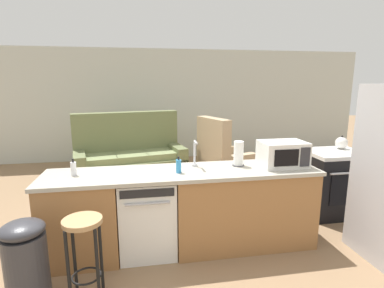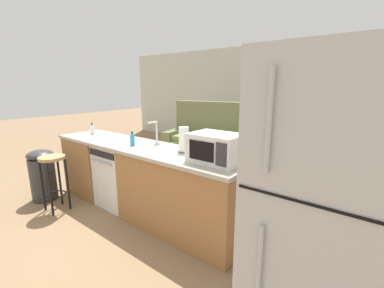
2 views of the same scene
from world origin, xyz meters
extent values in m
plane|color=#896B4C|center=(0.00, 0.00, 0.00)|extent=(24.00, 24.00, 0.00)
cube|color=beige|center=(0.30, 4.20, 1.30)|extent=(10.00, 0.06, 2.60)
cube|color=#9E6B3D|center=(-0.93, 0.00, 0.43)|extent=(0.75, 0.62, 0.86)
cube|color=#9E6B3D|center=(0.83, 0.00, 0.43)|extent=(1.55, 0.62, 0.86)
cube|color=#ADA899|center=(0.15, 0.00, 0.88)|extent=(2.94, 0.66, 0.04)
cube|color=#3F2A18|center=(0.15, 0.00, 0.04)|extent=(2.86, 0.56, 0.08)
cube|color=white|center=(-0.25, 0.00, 0.42)|extent=(0.58, 0.58, 0.84)
cube|color=black|center=(-0.25, -0.30, 0.78)|extent=(0.52, 0.01, 0.08)
cylinder|color=#B2B2B7|center=(-0.25, -0.31, 0.68)|extent=(0.44, 0.02, 0.02)
cube|color=black|center=(2.35, 0.55, 0.42)|extent=(0.76, 0.64, 0.85)
cube|color=black|center=(2.35, 0.22, 0.47)|extent=(0.53, 0.01, 0.43)
cylinder|color=silver|center=(2.35, 0.20, 0.70)|extent=(0.61, 0.03, 0.03)
cube|color=silver|center=(2.35, 0.55, 0.88)|extent=(0.76, 0.64, 0.05)
torus|color=black|center=(2.18, 0.42, 0.89)|extent=(0.16, 0.16, 0.01)
torus|color=black|center=(2.52, 0.42, 0.89)|extent=(0.16, 0.16, 0.01)
torus|color=black|center=(2.18, 0.68, 0.89)|extent=(0.16, 0.16, 0.01)
torus|color=black|center=(2.52, 0.68, 0.89)|extent=(0.16, 0.16, 0.01)
cube|color=#B7B7BC|center=(2.35, -0.55, 0.91)|extent=(0.72, 0.70, 1.82)
cylinder|color=#B2B2B7|center=(2.15, -0.92, 1.47)|extent=(0.02, 0.02, 0.48)
cube|color=black|center=(2.35, -0.90, 1.13)|extent=(0.68, 0.01, 0.01)
cube|color=white|center=(1.28, 0.00, 1.04)|extent=(0.50, 0.36, 0.28)
cube|color=black|center=(1.23, -0.18, 1.04)|extent=(0.27, 0.01, 0.18)
cube|color=#2D2D33|center=(1.45, -0.18, 1.04)|extent=(0.11, 0.01, 0.21)
cylinder|color=silver|center=(0.30, 0.15, 0.92)|extent=(0.07, 0.07, 0.03)
cylinder|color=silver|center=(0.30, 0.15, 1.06)|extent=(0.02, 0.02, 0.26)
cylinder|color=silver|center=(0.30, 0.08, 1.19)|extent=(0.02, 0.14, 0.02)
cylinder|color=#4C4C51|center=(0.79, 0.09, 0.91)|extent=(0.14, 0.14, 0.01)
cylinder|color=white|center=(0.79, 0.09, 1.05)|extent=(0.11, 0.11, 0.27)
cylinder|color=#338CCC|center=(0.09, -0.06, 0.97)|extent=(0.06, 0.06, 0.14)
cylinder|color=black|center=(0.09, -0.06, 1.06)|extent=(0.02, 0.02, 0.04)
cylinder|color=silver|center=(-0.98, 0.03, 0.97)|extent=(0.06, 0.06, 0.14)
cylinder|color=black|center=(-0.98, 0.03, 1.06)|extent=(0.02, 0.02, 0.04)
sphere|color=silver|center=(2.52, 0.68, 0.99)|extent=(0.17, 0.17, 0.17)
sphere|color=black|center=(2.52, 0.68, 1.08)|extent=(0.03, 0.03, 0.03)
cylinder|color=tan|center=(-0.79, -0.67, 0.72)|extent=(0.32, 0.32, 0.04)
cylinder|color=black|center=(-0.90, -0.79, 0.35)|extent=(0.03, 0.03, 0.70)
cylinder|color=black|center=(-0.68, -0.79, 0.35)|extent=(0.03, 0.03, 0.70)
cylinder|color=black|center=(-0.90, -0.56, 0.35)|extent=(0.03, 0.03, 0.70)
cylinder|color=black|center=(-0.68, -0.56, 0.35)|extent=(0.03, 0.03, 0.70)
torus|color=black|center=(-0.79, -0.67, 0.22)|extent=(0.25, 0.25, 0.02)
cylinder|color=#333338|center=(-1.26, -0.64, 0.31)|extent=(0.34, 0.34, 0.62)
ellipsoid|color=#333338|center=(-1.26, -0.64, 0.67)|extent=(0.35, 0.35, 0.14)
cube|color=#667047|center=(-0.49, 2.52, 0.21)|extent=(2.14, 1.27, 0.42)
cube|color=#667047|center=(-0.56, 2.84, 0.64)|extent=(2.01, 0.63, 1.27)
cube|color=#667047|center=(-1.37, 2.34, 0.31)|extent=(0.37, 0.92, 0.62)
cube|color=#667047|center=(0.39, 2.70, 0.31)|extent=(0.37, 0.92, 0.62)
cube|color=#7D8959|center=(-1.02, 2.36, 0.48)|extent=(0.67, 0.73, 0.12)
cube|color=#7D8959|center=(-0.48, 2.47, 0.48)|extent=(0.67, 0.73, 0.12)
cube|color=#7D8959|center=(0.06, 2.58, 0.48)|extent=(0.67, 0.73, 0.12)
cube|color=tan|center=(1.30, 2.27, 0.20)|extent=(1.04, 1.07, 0.40)
cube|color=tan|center=(1.02, 2.17, 0.60)|extent=(0.47, 0.87, 1.20)
cube|color=tan|center=(1.41, 1.94, 0.28)|extent=(0.81, 0.41, 0.55)
cube|color=tan|center=(1.19, 2.59, 0.28)|extent=(0.81, 0.41, 0.55)
camera|label=1|loc=(-0.30, -3.05, 1.83)|focal=28.00mm
camera|label=2|loc=(2.59, -2.02, 1.63)|focal=24.00mm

